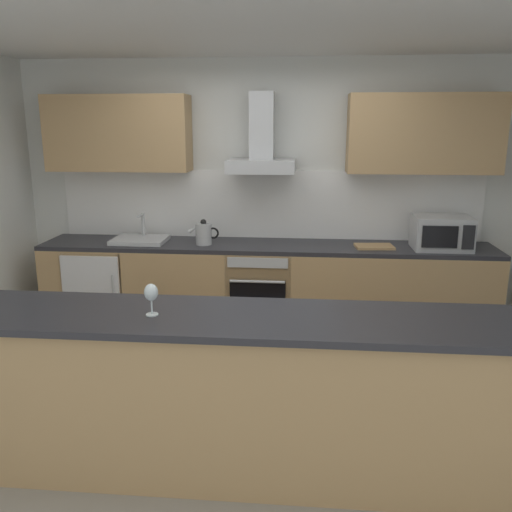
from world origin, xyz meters
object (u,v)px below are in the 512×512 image
at_px(oven, 260,290).
at_px(chopping_board, 374,246).
at_px(range_hood, 262,147).
at_px(kettle, 204,233).
at_px(refrigerator, 103,289).
at_px(wine_glass, 151,294).
at_px(sink, 140,239).
at_px(microwave, 442,233).

height_order(oven, chopping_board, chopping_board).
xyz_separation_m(oven, range_hood, (0.00, 0.13, 1.33)).
bearing_deg(kettle, refrigerator, 178.27).
xyz_separation_m(refrigerator, wine_glass, (1.14, -2.14, 0.68)).
xyz_separation_m(refrigerator, sink, (0.40, 0.01, 0.50)).
distance_m(sink, range_hood, 1.44).
xyz_separation_m(oven, refrigerator, (-1.55, -0.00, -0.03)).
bearing_deg(chopping_board, microwave, -0.41).
height_order(sink, kettle, sink).
height_order(refrigerator, chopping_board, chopping_board).
xyz_separation_m(oven, microwave, (1.63, -0.03, 0.59)).
relative_size(oven, range_hood, 1.11).
height_order(microwave, range_hood, range_hood).
bearing_deg(sink, wine_glass, -71.10).
xyz_separation_m(kettle, chopping_board, (1.57, 0.01, -0.09)).
relative_size(oven, wine_glass, 4.50).
xyz_separation_m(microwave, wine_glass, (-2.05, -2.12, 0.05)).
relative_size(oven, microwave, 1.60).
height_order(sink, chopping_board, sink).
height_order(wine_glass, chopping_board, wine_glass).
xyz_separation_m(oven, sink, (-1.15, 0.01, 0.47)).
bearing_deg(wine_glass, range_hood, 79.71).
bearing_deg(chopping_board, range_hood, 171.66).
height_order(range_hood, chopping_board, range_hood).
bearing_deg(oven, range_hood, 90.00).
xyz_separation_m(wine_glass, chopping_board, (1.46, 2.12, -0.19)).
height_order(microwave, kettle, microwave).
relative_size(sink, kettle, 1.73).
xyz_separation_m(sink, chopping_board, (2.20, -0.03, -0.02)).
relative_size(oven, sink, 1.60).
bearing_deg(microwave, kettle, -179.85).
distance_m(refrigerator, chopping_board, 2.64).
xyz_separation_m(microwave, kettle, (-2.16, -0.01, -0.04)).
height_order(microwave, chopping_board, microwave).
bearing_deg(microwave, chopping_board, 179.59).
bearing_deg(range_hood, refrigerator, -175.12).
distance_m(sink, chopping_board, 2.20).
bearing_deg(chopping_board, sink, 179.10).
relative_size(oven, chopping_board, 2.35).
bearing_deg(refrigerator, oven, 0.10).
bearing_deg(chopping_board, kettle, -179.64).
bearing_deg(kettle, wine_glass, -86.94).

